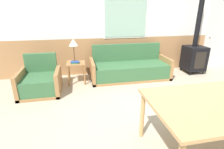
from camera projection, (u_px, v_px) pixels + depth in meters
name	position (u px, v px, depth m)	size (l,w,h in m)	color
ground_plane	(172.00, 121.00, 2.94)	(16.00, 16.00, 0.00)	#B2A58C
wall_back	(129.00, 25.00, 4.88)	(7.20, 0.09, 2.70)	#AD7A4C
couch	(130.00, 69.00, 4.72)	(2.09, 0.83, 0.88)	#9E7042
armchair	(40.00, 82.00, 3.88)	(0.86, 0.83, 0.82)	#9E7042
side_table	(76.00, 67.00, 4.36)	(0.44, 0.44, 0.53)	#9E7042
table_lamp	(73.00, 44.00, 4.23)	(0.23, 0.23, 0.56)	#4C3823
book_stack	(75.00, 62.00, 4.24)	(0.21, 0.13, 0.05)	#2D7F3D
dining_table	(220.00, 106.00, 2.07)	(1.67, 1.05, 0.75)	tan
wood_stove	(195.00, 53.00, 5.04)	(0.54, 0.56, 2.48)	black
entry_door	(218.00, 35.00, 5.48)	(0.89, 0.09, 2.04)	silver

